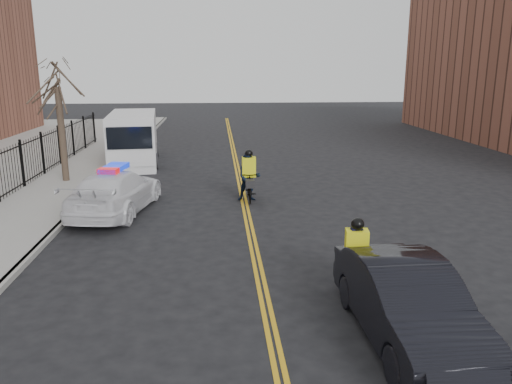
{
  "coord_description": "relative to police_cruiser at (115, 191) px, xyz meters",
  "views": [
    {
      "loc": [
        -0.98,
        -11.86,
        4.97
      ],
      "look_at": [
        0.16,
        2.68,
        1.3
      ],
      "focal_mm": 35.0,
      "sensor_mm": 36.0,
      "label": 1
    }
  ],
  "objects": [
    {
      "name": "cyclist_far",
      "position": [
        4.74,
        1.27,
        0.01
      ],
      "size": [
        0.88,
        1.95,
        1.97
      ],
      "rotation": [
        0.0,
        0.0,
        -0.01
      ],
      "color": "black",
      "rests_on": "ground"
    },
    {
      "name": "iron_fence",
      "position": [
        -4.46,
        2.71,
        0.24
      ],
      "size": [
        0.12,
        28.0,
        2.0
      ],
      "primitive_type": null,
      "color": "black",
      "rests_on": "ground"
    },
    {
      "name": "cargo_van",
      "position": [
        -0.79,
        9.13,
        0.52
      ],
      "size": [
        2.92,
        6.48,
        2.63
      ],
      "rotation": [
        0.0,
        0.0,
        0.11
      ],
      "color": "silver",
      "rests_on": "ground"
    },
    {
      "name": "street_tree",
      "position": [
        -3.06,
        4.71,
        2.77
      ],
      "size": [
        3.2,
        3.2,
        4.8
      ],
      "color": "#34261F",
      "rests_on": "sidewalk"
    },
    {
      "name": "center_line_right",
      "position": [
        4.62,
        2.71,
        -0.76
      ],
      "size": [
        0.1,
        60.0,
        0.01
      ],
      "primitive_type": "cube",
      "color": "gold",
      "rests_on": "ground"
    },
    {
      "name": "dark_sedan",
      "position": [
        6.99,
        -9.01,
        -0.01
      ],
      "size": [
        1.73,
        4.63,
        1.51
      ],
      "primitive_type": "imported",
      "rotation": [
        0.0,
        0.0,
        0.03
      ],
      "color": "black",
      "rests_on": "ground"
    },
    {
      "name": "police_cruiser",
      "position": [
        0.0,
        0.0,
        0.0
      ],
      "size": [
        2.92,
        5.47,
        1.67
      ],
      "rotation": [
        0.0,
        0.0,
        2.98
      ],
      "color": "white",
      "rests_on": "ground"
    },
    {
      "name": "center_line_left",
      "position": [
        4.46,
        2.71,
        -0.76
      ],
      "size": [
        0.1,
        60.0,
        0.01
      ],
      "primitive_type": "cube",
      "color": "gold",
      "rests_on": "ground"
    },
    {
      "name": "cyclist_near",
      "position": [
        6.53,
        -7.19,
        -0.12
      ],
      "size": [
        0.91,
        1.95,
        1.84
      ],
      "rotation": [
        0.0,
        0.0,
        -0.14
      ],
      "color": "black",
      "rests_on": "ground"
    },
    {
      "name": "sidewalk",
      "position": [
        -2.96,
        2.71,
        -0.69
      ],
      "size": [
        3.0,
        60.0,
        0.15
      ],
      "primitive_type": "cube",
      "color": "gray",
      "rests_on": "ground"
    },
    {
      "name": "curb",
      "position": [
        -1.46,
        2.71,
        -0.69
      ],
      "size": [
        0.2,
        60.0,
        0.15
      ],
      "primitive_type": "cube",
      "color": "gray",
      "rests_on": "ground"
    },
    {
      "name": "ground",
      "position": [
        4.54,
        -5.29,
        -0.76
      ],
      "size": [
        120.0,
        120.0,
        0.0
      ],
      "primitive_type": "plane",
      "color": "black",
      "rests_on": "ground"
    }
  ]
}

